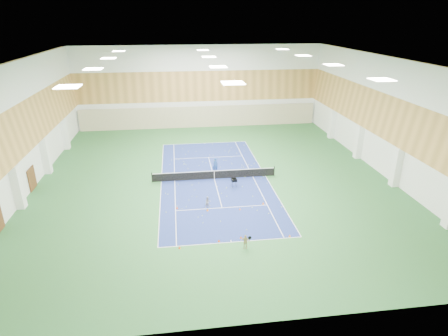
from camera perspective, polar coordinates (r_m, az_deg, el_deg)
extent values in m
plane|color=#29612E|center=(39.14, -1.49, -1.68)|extent=(40.00, 40.00, 0.00)
cube|color=navy|center=(39.14, -1.49, -1.67)|extent=(10.97, 23.77, 0.01)
cube|color=#C6B793|center=(57.26, -3.66, 7.79)|extent=(35.40, 0.16, 3.20)
cube|color=#593319|center=(41.06, -27.22, -1.43)|extent=(0.08, 1.80, 2.20)
imported|color=#224B9B|center=(40.60, -1.36, 0.49)|extent=(0.63, 0.45, 1.63)
imported|color=#9999A2|center=(33.30, -2.47, -5.22)|extent=(0.62, 0.56, 1.05)
imported|color=tan|center=(27.86, 3.25, -11.14)|extent=(0.70, 0.40, 1.12)
cone|color=#E53C0C|center=(33.48, -7.17, -6.01)|extent=(0.22, 0.22, 0.24)
cone|color=orange|center=(32.93, -2.54, -6.36)|extent=(0.21, 0.21, 0.23)
cone|color=#F2580C|center=(33.10, 2.44, -6.24)|extent=(0.18, 0.18, 0.19)
cone|color=#FF660D|center=(34.16, 5.99, -5.35)|extent=(0.21, 0.21, 0.24)
cone|color=#F9400D|center=(28.23, -6.81, -11.90)|extent=(0.18, 0.18, 0.20)
cone|color=#EE4D0C|center=(28.78, -0.77, -10.98)|extent=(0.19, 0.19, 0.20)
cone|color=#F15B0C|center=(29.19, 2.59, -10.49)|extent=(0.18, 0.18, 0.20)
cone|color=orange|center=(29.77, 9.98, -10.12)|extent=(0.19, 0.19, 0.20)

